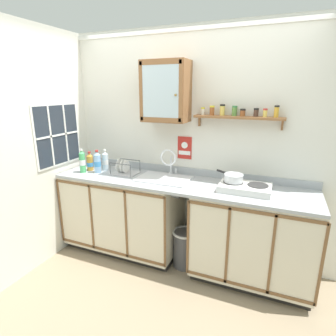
{
  "coord_description": "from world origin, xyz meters",
  "views": [
    {
      "loc": [
        0.96,
        -2.25,
        1.88
      ],
      "look_at": [
        -0.16,
        0.44,
        1.06
      ],
      "focal_mm": 29.28,
      "sensor_mm": 36.0,
      "label": 1
    }
  ],
  "objects_px": {
    "bottle_soda_green_3": "(82,162)",
    "dish_rack": "(124,170)",
    "saucepan": "(233,178)",
    "bottle_juice_amber_1": "(90,162)",
    "wall_cabinet": "(166,92)",
    "sink": "(164,180)",
    "hot_plate_stove": "(245,188)",
    "trash_bin": "(185,248)",
    "bottle_water_blue_2": "(97,162)",
    "bottle_water_clear_0": "(105,161)",
    "warning_sign": "(185,148)"
  },
  "relations": [
    {
      "from": "hot_plate_stove",
      "to": "bottle_water_clear_0",
      "type": "distance_m",
      "value": 1.66
    },
    {
      "from": "bottle_water_clear_0",
      "to": "bottle_juice_amber_1",
      "type": "bearing_deg",
      "value": -153.77
    },
    {
      "from": "saucepan",
      "to": "wall_cabinet",
      "type": "bearing_deg",
      "value": 169.66
    },
    {
      "from": "hot_plate_stove",
      "to": "bottle_juice_amber_1",
      "type": "distance_m",
      "value": 1.82
    },
    {
      "from": "saucepan",
      "to": "wall_cabinet",
      "type": "xyz_separation_m",
      "value": [
        -0.77,
        0.14,
        0.8
      ]
    },
    {
      "from": "bottle_water_clear_0",
      "to": "saucepan",
      "type": "bearing_deg",
      "value": -2.25
    },
    {
      "from": "bottle_juice_amber_1",
      "to": "bottle_water_clear_0",
      "type": "bearing_deg",
      "value": 26.23
    },
    {
      "from": "hot_plate_stove",
      "to": "trash_bin",
      "type": "bearing_deg",
      "value": -176.44
    },
    {
      "from": "bottle_juice_amber_1",
      "to": "warning_sign",
      "type": "xyz_separation_m",
      "value": [
        1.09,
        0.3,
        0.2
      ]
    },
    {
      "from": "bottle_water_blue_2",
      "to": "bottle_soda_green_3",
      "type": "relative_size",
      "value": 0.96
    },
    {
      "from": "hot_plate_stove",
      "to": "sink",
      "type": "bearing_deg",
      "value": 176.95
    },
    {
      "from": "hot_plate_stove",
      "to": "bottle_water_clear_0",
      "type": "height_order",
      "value": "bottle_water_clear_0"
    },
    {
      "from": "bottle_soda_green_3",
      "to": "warning_sign",
      "type": "relative_size",
      "value": 1.11
    },
    {
      "from": "bottle_water_blue_2",
      "to": "bottle_soda_green_3",
      "type": "xyz_separation_m",
      "value": [
        -0.17,
        -0.06,
        0.01
      ]
    },
    {
      "from": "saucepan",
      "to": "bottle_water_blue_2",
      "type": "distance_m",
      "value": 1.56
    },
    {
      "from": "saucepan",
      "to": "warning_sign",
      "type": "bearing_deg",
      "value": 155.15
    },
    {
      "from": "sink",
      "to": "hot_plate_stove",
      "type": "relative_size",
      "value": 1.18
    },
    {
      "from": "wall_cabinet",
      "to": "warning_sign",
      "type": "height_order",
      "value": "wall_cabinet"
    },
    {
      "from": "sink",
      "to": "trash_bin",
      "type": "height_order",
      "value": "sink"
    },
    {
      "from": "sink",
      "to": "bottle_water_clear_0",
      "type": "xyz_separation_m",
      "value": [
        -0.79,
        0.04,
        0.13
      ]
    },
    {
      "from": "saucepan",
      "to": "bottle_water_blue_2",
      "type": "height_order",
      "value": "bottle_water_blue_2"
    },
    {
      "from": "bottle_water_blue_2",
      "to": "trash_bin",
      "type": "height_order",
      "value": "bottle_water_blue_2"
    },
    {
      "from": "saucepan",
      "to": "warning_sign",
      "type": "height_order",
      "value": "warning_sign"
    },
    {
      "from": "hot_plate_stove",
      "to": "trash_bin",
      "type": "height_order",
      "value": "hot_plate_stove"
    },
    {
      "from": "trash_bin",
      "to": "hot_plate_stove",
      "type": "bearing_deg",
      "value": 3.56
    },
    {
      "from": "bottle_soda_green_3",
      "to": "bottle_water_clear_0",
      "type": "bearing_deg",
      "value": 44.44
    },
    {
      "from": "saucepan",
      "to": "wall_cabinet",
      "type": "relative_size",
      "value": 0.46
    },
    {
      "from": "hot_plate_stove",
      "to": "bottle_water_blue_2",
      "type": "height_order",
      "value": "bottle_water_blue_2"
    },
    {
      "from": "saucepan",
      "to": "hot_plate_stove",
      "type": "bearing_deg",
      "value": -12.14
    },
    {
      "from": "bottle_water_blue_2",
      "to": "warning_sign",
      "type": "distance_m",
      "value": 1.03
    },
    {
      "from": "hot_plate_stove",
      "to": "wall_cabinet",
      "type": "relative_size",
      "value": 0.77
    },
    {
      "from": "sink",
      "to": "saucepan",
      "type": "distance_m",
      "value": 0.75
    },
    {
      "from": "bottle_soda_green_3",
      "to": "dish_rack",
      "type": "distance_m",
      "value": 0.51
    },
    {
      "from": "hot_plate_stove",
      "to": "warning_sign",
      "type": "bearing_deg",
      "value": 157.1
    },
    {
      "from": "warning_sign",
      "to": "saucepan",
      "type": "bearing_deg",
      "value": -24.85
    },
    {
      "from": "hot_plate_stove",
      "to": "bottle_water_clear_0",
      "type": "xyz_separation_m",
      "value": [
        -1.65,
        0.09,
        0.08
      ]
    },
    {
      "from": "bottle_water_blue_2",
      "to": "dish_rack",
      "type": "relative_size",
      "value": 0.93
    },
    {
      "from": "saucepan",
      "to": "bottle_juice_amber_1",
      "type": "height_order",
      "value": "bottle_juice_amber_1"
    },
    {
      "from": "trash_bin",
      "to": "dish_rack",
      "type": "bearing_deg",
      "value": 174.05
    },
    {
      "from": "bottle_water_blue_2",
      "to": "wall_cabinet",
      "type": "distance_m",
      "value": 1.13
    },
    {
      "from": "warning_sign",
      "to": "trash_bin",
      "type": "distance_m",
      "value": 1.1
    },
    {
      "from": "bottle_water_clear_0",
      "to": "warning_sign",
      "type": "xyz_separation_m",
      "value": [
        0.93,
        0.22,
        0.19
      ]
    },
    {
      "from": "sink",
      "to": "trash_bin",
      "type": "xyz_separation_m",
      "value": [
        0.28,
        -0.08,
        -0.72
      ]
    },
    {
      "from": "bottle_soda_green_3",
      "to": "warning_sign",
      "type": "distance_m",
      "value": 1.2
    },
    {
      "from": "bottle_soda_green_3",
      "to": "dish_rack",
      "type": "xyz_separation_m",
      "value": [
        0.48,
        0.14,
        -0.09
      ]
    },
    {
      "from": "saucepan",
      "to": "bottle_soda_green_3",
      "type": "distance_m",
      "value": 1.73
    },
    {
      "from": "sink",
      "to": "bottle_soda_green_3",
      "type": "distance_m",
      "value": 1.0
    },
    {
      "from": "bottle_soda_green_3",
      "to": "wall_cabinet",
      "type": "bearing_deg",
      "value": 15.6
    },
    {
      "from": "saucepan",
      "to": "wall_cabinet",
      "type": "distance_m",
      "value": 1.12
    },
    {
      "from": "bottle_juice_amber_1",
      "to": "bottle_soda_green_3",
      "type": "distance_m",
      "value": 0.11
    }
  ]
}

